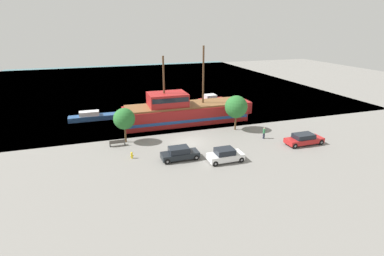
# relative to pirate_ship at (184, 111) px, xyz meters

# --- Properties ---
(ground_plane) EXTENTS (160.00, 160.00, 0.00)m
(ground_plane) POSITION_rel_pirate_ship_xyz_m (-1.88, -8.42, -1.81)
(ground_plane) COLOR gray
(water_surface) EXTENTS (80.00, 80.00, 0.00)m
(water_surface) POSITION_rel_pirate_ship_xyz_m (-1.88, 35.58, -1.81)
(water_surface) COLOR teal
(water_surface) RESTS_ON ground
(pirate_ship) EXTENTS (20.56, 5.29, 11.71)m
(pirate_ship) POSITION_rel_pirate_ship_xyz_m (0.00, 0.00, 0.00)
(pirate_ship) COLOR #A31E1E
(pirate_ship) RESTS_ON water_surface
(moored_boat_dockside) EXTENTS (7.65, 1.89, 1.48)m
(moored_boat_dockside) POSITION_rel_pirate_ship_xyz_m (-13.77, 5.83, -1.26)
(moored_boat_dockside) COLOR navy
(moored_boat_dockside) RESTS_ON water_surface
(moored_boat_outer) EXTENTS (5.15, 2.51, 1.70)m
(moored_boat_outer) POSITION_rel_pirate_ship_xyz_m (8.75, 10.01, -1.18)
(moored_boat_outer) COLOR maroon
(moored_boat_outer) RESTS_ON water_surface
(parked_car_curb_front) EXTENTS (4.01, 1.90, 1.54)m
(parked_car_curb_front) POSITION_rel_pirate_ship_xyz_m (0.22, -15.23, -1.06)
(parked_car_curb_front) COLOR white
(parked_car_curb_front) RESTS_ON ground_plane
(parked_car_curb_mid) EXTENTS (4.31, 1.80, 1.52)m
(parked_car_curb_mid) POSITION_rel_pirate_ship_xyz_m (-4.53, -13.14, -1.07)
(parked_car_curb_mid) COLOR black
(parked_car_curb_mid) RESTS_ON ground_plane
(parked_car_curb_rear) EXTENTS (4.96, 1.92, 1.45)m
(parked_car_curb_rear) POSITION_rel_pirate_ship_xyz_m (11.93, -13.78, -1.09)
(parked_car_curb_rear) COLOR #B21E1E
(parked_car_curb_rear) RESTS_ON ground_plane
(fire_hydrant) EXTENTS (0.42, 0.25, 0.76)m
(fire_hydrant) POSITION_rel_pirate_ship_xyz_m (-9.70, -11.10, -1.40)
(fire_hydrant) COLOR yellow
(fire_hydrant) RESTS_ON ground_plane
(bench_promenade_east) EXTENTS (1.96, 0.45, 0.85)m
(bench_promenade_east) POSITION_rel_pirate_ship_xyz_m (-10.95, -6.80, -1.36)
(bench_promenade_east) COLOR #4C4742
(bench_promenade_east) RESTS_ON ground_plane
(pedestrian_walking_near) EXTENTS (0.32, 0.32, 1.57)m
(pedestrian_walking_near) POSITION_rel_pirate_ship_xyz_m (8.16, -10.32, -1.02)
(pedestrian_walking_near) COLOR #232838
(pedestrian_walking_near) RESTS_ON ground_plane
(tree_row_east) EXTENTS (2.79, 2.79, 4.60)m
(tree_row_east) POSITION_rel_pirate_ship_xyz_m (-9.77, -5.72, 1.38)
(tree_row_east) COLOR brown
(tree_row_east) RESTS_ON ground_plane
(tree_row_mideast) EXTENTS (3.26, 3.26, 5.11)m
(tree_row_mideast) POSITION_rel_pirate_ship_xyz_m (6.07, -5.82, 1.66)
(tree_row_mideast) COLOR brown
(tree_row_mideast) RESTS_ON ground_plane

